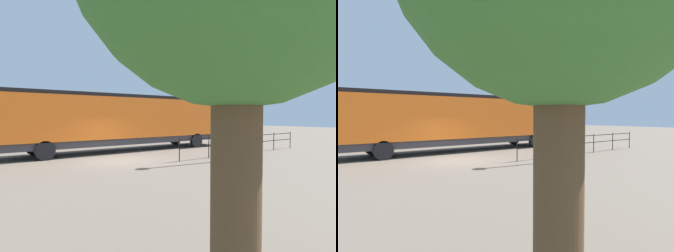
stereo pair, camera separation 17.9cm
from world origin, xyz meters
The scene contains 4 objects.
ground_plane centered at (0.00, 0.00, 0.00)m, with size 120.00×120.00×0.00m, color #756656.
locomotive centered at (-3.98, 2.94, 2.25)m, with size 3.04×17.96×3.99m.
lamp_post centered at (3.82, 5.76, 5.28)m, with size 0.57×0.57×7.33m.
platform_fence centered at (2.29, 7.99, 0.83)m, with size 0.05×11.26×1.27m.
Camera 1 is at (14.20, -7.39, 2.47)m, focal length 30.35 mm.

